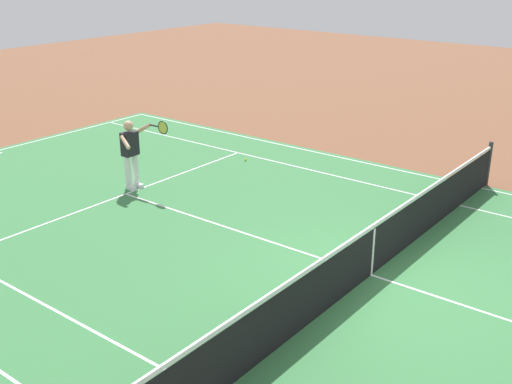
{
  "coord_description": "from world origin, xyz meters",
  "views": [
    {
      "loc": [
        -4.45,
        8.96,
        5.28
      ],
      "look_at": [
        2.63,
        -0.12,
        0.9
      ],
      "focal_mm": 44.32,
      "sensor_mm": 36.0,
      "label": 1
    }
  ],
  "objects": [
    {
      "name": "ground_plane",
      "position": [
        0.0,
        0.0,
        0.0
      ],
      "size": [
        60.0,
        60.0,
        0.0
      ],
      "primitive_type": "plane",
      "color": "brown"
    },
    {
      "name": "court_line_markings",
      "position": [
        0.0,
        0.0,
        0.0
      ],
      "size": [
        23.85,
        11.05,
        0.01
      ],
      "color": "white",
      "rests_on": "ground_plane"
    },
    {
      "name": "tennis_net",
      "position": [
        0.0,
        0.0,
        0.49
      ],
      "size": [
        0.1,
        11.7,
        1.08
      ],
      "color": "#2D2D33",
      "rests_on": "ground_plane"
    },
    {
      "name": "court_slab",
      "position": [
        0.0,
        0.0,
        0.0
      ],
      "size": [
        24.2,
        11.4,
        0.0
      ],
      "primitive_type": "cube",
      "color": "#387A42",
      "rests_on": "ground_plane"
    },
    {
      "name": "tennis_player_near",
      "position": [
        6.55,
        -0.4,
        0.93
      ],
      "size": [
        1.06,
        0.78,
        1.7
      ],
      "color": "white",
      "rests_on": "ground_plane"
    },
    {
      "name": "tennis_ball",
      "position": [
        5.77,
        -3.67,
        0.03
      ],
      "size": [
        0.07,
        0.07,
        0.07
      ],
      "primitive_type": "sphere",
      "color": "#CCE01E",
      "rests_on": "ground_plane"
    }
  ]
}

